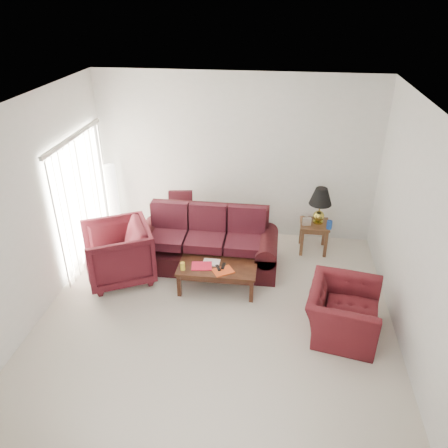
# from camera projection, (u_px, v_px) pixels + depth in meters

# --- Properties ---
(floor) EXTENTS (5.00, 5.00, 0.00)m
(floor) POSITION_uv_depth(u_px,v_px,m) (216.00, 315.00, 6.32)
(floor) COLOR #BFB3A3
(floor) RESTS_ON ground
(blinds) EXTENTS (0.10, 2.00, 2.16)m
(blinds) POSITION_uv_depth(u_px,v_px,m) (83.00, 200.00, 7.22)
(blinds) COLOR silver
(blinds) RESTS_ON ground
(sofa) EXTENTS (2.39, 1.09, 0.97)m
(sofa) POSITION_uv_depth(u_px,v_px,m) (206.00, 241.00, 7.24)
(sofa) COLOR black
(sofa) RESTS_ON ground
(throw_pillow) EXTENTS (0.45, 0.27, 0.44)m
(throw_pillow) POSITION_uv_depth(u_px,v_px,m) (181.00, 202.00, 7.93)
(throw_pillow) COLOR black
(throw_pillow) RESTS_ON sofa
(end_table) EXTENTS (0.55, 0.55, 0.55)m
(end_table) POSITION_uv_depth(u_px,v_px,m) (313.00, 237.00, 7.78)
(end_table) COLOR #54311C
(end_table) RESTS_ON ground
(table_lamp) EXTENTS (0.45, 0.45, 0.65)m
(table_lamp) POSITION_uv_depth(u_px,v_px,m) (320.00, 206.00, 7.51)
(table_lamp) COLOR #AD9B36
(table_lamp) RESTS_ON end_table
(clock) EXTENTS (0.15, 0.08, 0.14)m
(clock) POSITION_uv_depth(u_px,v_px,m) (307.00, 222.00, 7.55)
(clock) COLOR white
(clock) RESTS_ON end_table
(blue_canister) EXTENTS (0.10, 0.10, 0.15)m
(blue_canister) POSITION_uv_depth(u_px,v_px,m) (329.00, 225.00, 7.44)
(blue_canister) COLOR navy
(blue_canister) RESTS_ON end_table
(picture_frame) EXTENTS (0.18, 0.19, 0.05)m
(picture_frame) POSITION_uv_depth(u_px,v_px,m) (307.00, 215.00, 7.76)
(picture_frame) COLOR #B6B5BA
(picture_frame) RESTS_ON end_table
(floor_lamp) EXTENTS (0.28, 0.28, 1.42)m
(floor_lamp) POSITION_uv_depth(u_px,v_px,m) (113.00, 200.00, 8.09)
(floor_lamp) COLOR white
(floor_lamp) RESTS_ON ground
(armchair_left) EXTENTS (1.37, 1.36, 0.94)m
(armchair_left) POSITION_uv_depth(u_px,v_px,m) (118.00, 253.00, 6.94)
(armchair_left) COLOR #3D0E14
(armchair_left) RESTS_ON ground
(armchair_right) EXTENTS (1.10, 1.21, 0.69)m
(armchair_right) POSITION_uv_depth(u_px,v_px,m) (343.00, 311.00, 5.87)
(armchair_right) COLOR #450F14
(armchair_right) RESTS_ON ground
(coffee_table) EXTENTS (1.34, 0.98, 0.42)m
(coffee_table) POSITION_uv_depth(u_px,v_px,m) (217.00, 277.00, 6.79)
(coffee_table) COLOR black
(coffee_table) RESTS_ON ground
(magazine_red) EXTENTS (0.34, 0.27, 0.02)m
(magazine_red) POSITION_uv_depth(u_px,v_px,m) (202.00, 266.00, 6.68)
(magazine_red) COLOR red
(magazine_red) RESTS_ON coffee_table
(magazine_white) EXTENTS (0.26, 0.20, 0.01)m
(magazine_white) POSITION_uv_depth(u_px,v_px,m) (211.00, 262.00, 6.77)
(magazine_white) COLOR white
(magazine_white) RESTS_ON coffee_table
(magazine_orange) EXTENTS (0.37, 0.35, 0.02)m
(magazine_orange) POSITION_uv_depth(u_px,v_px,m) (223.00, 271.00, 6.56)
(magazine_orange) COLOR #C64017
(magazine_orange) RESTS_ON coffee_table
(remote_a) EXTENTS (0.11, 0.16, 0.02)m
(remote_a) POSITION_uv_depth(u_px,v_px,m) (218.00, 268.00, 6.60)
(remote_a) COLOR black
(remote_a) RESTS_ON coffee_table
(remote_b) EXTENTS (0.06, 0.16, 0.02)m
(remote_b) POSITION_uv_depth(u_px,v_px,m) (223.00, 266.00, 6.65)
(remote_b) COLOR black
(remote_b) RESTS_ON coffee_table
(yellow_glass) EXTENTS (0.09, 0.09, 0.12)m
(yellow_glass) POSITION_uv_depth(u_px,v_px,m) (183.00, 266.00, 6.58)
(yellow_glass) COLOR yellow
(yellow_glass) RESTS_ON coffee_table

